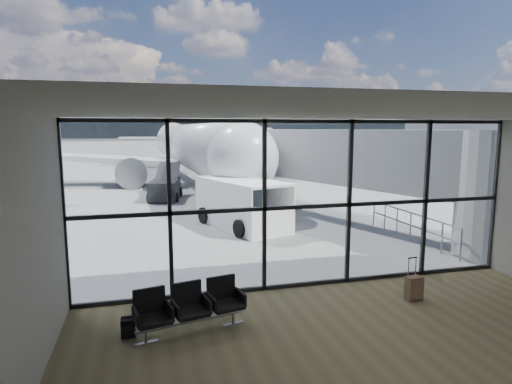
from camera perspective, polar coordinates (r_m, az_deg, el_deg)
name	(u,v)px	position (r m, az deg, el deg)	size (l,w,h in m)	color
ground	(181,165)	(50.80, -9.93, 3.54)	(220.00, 220.00, 0.00)	slate
lounge_shell	(421,232)	(7.19, 21.17, -5.01)	(12.02, 8.01, 4.51)	brown
glass_curtain_wall	(308,205)	(11.42, 6.91, -1.72)	(12.10, 0.12, 4.50)	white
jet_bridge	(352,162)	(19.78, 12.66, 3.93)	(8.00, 16.50, 4.33)	gray
apron_railing	(410,222)	(17.38, 19.90, -3.78)	(0.06, 5.46, 1.11)	gray
far_terminal	(166,129)	(72.51, -11.96, 8.25)	(80.00, 12.20, 11.00)	#B8B8B3
tree_3	(5,126)	(85.56, -30.44, 7.57)	(4.95, 4.95, 7.12)	#382619
tree_4	(43,123)	(84.16, -26.50, 8.27)	(5.61, 5.61, 8.07)	#382619
tree_5	(80,119)	(83.17, -22.43, 8.96)	(6.27, 6.27, 9.03)	#382619
seating_row	(189,305)	(9.41, -8.91, -14.68)	(2.32, 1.10, 1.03)	gray
backpack	(128,328)	(9.55, -16.68, -16.98)	(0.29, 0.26, 0.43)	black
suitcase	(414,288)	(11.56, 20.35, -11.94)	(0.42, 0.32, 1.09)	brown
airliner	(191,147)	(35.70, -8.60, 6.01)	(30.60, 35.46, 9.13)	silver
service_van	(243,203)	(18.43, -1.71, -1.49)	(3.53, 5.20, 2.08)	white
belt_loader	(165,188)	(26.55, -11.98, 0.55)	(2.29, 4.60, 2.03)	black
mobile_stairs	(31,198)	(26.21, -27.79, -0.66)	(2.50, 3.51, 2.25)	gold
traffic_cone_a	(291,208)	(21.37, 4.66, -2.15)	(0.48, 0.48, 0.69)	orange
traffic_cone_c	(224,208)	(21.67, -4.26, -2.19)	(0.37, 0.37, 0.53)	#F84F0D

